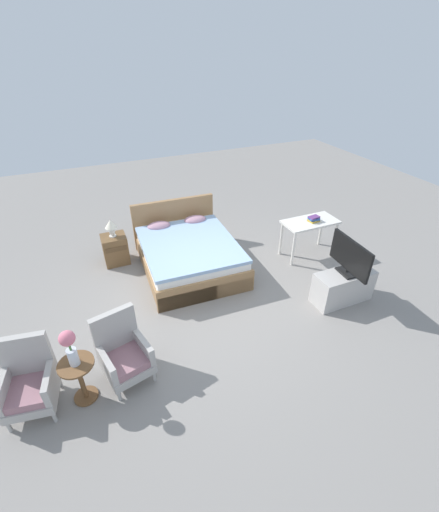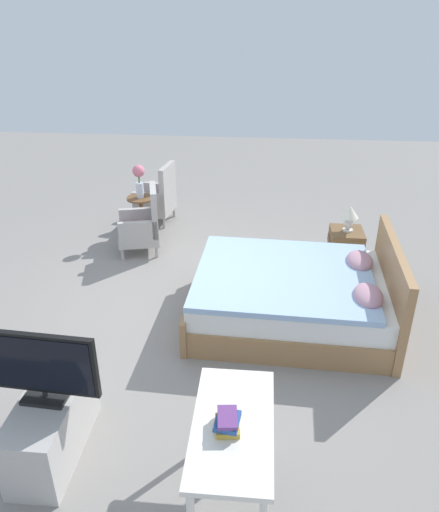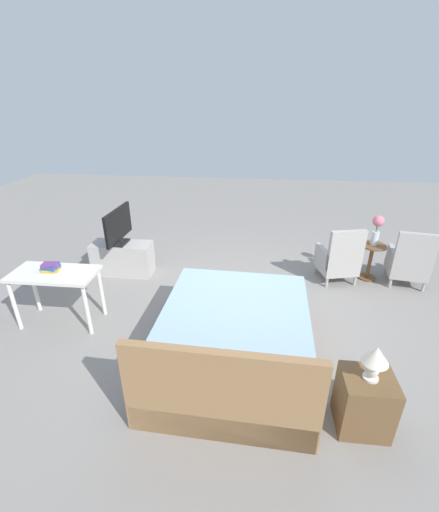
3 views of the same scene
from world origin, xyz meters
TOP-DOWN VIEW (x-y plane):
  - ground_plane at (0.00, 0.00)m, footprint 16.00×16.00m
  - bed at (0.01, 1.08)m, footprint 1.73×2.15m
  - armchair_by_window_left at (-2.55, -0.92)m, footprint 0.62×0.62m
  - armchair_by_window_right at (-1.50, -0.92)m, footprint 0.65×0.65m
  - side_table at (-2.02, -1.06)m, footprint 0.40×0.40m
  - flower_vase at (-2.02, -1.06)m, footprint 0.17×0.17m
  - nightstand at (-1.19, 1.77)m, footprint 0.44×0.41m
  - table_lamp at (-1.19, 1.77)m, footprint 0.22×0.22m
  - tv_stand at (1.96, -0.82)m, footprint 0.96×0.40m
  - tv_flatscreen at (1.97, -0.82)m, footprint 0.22×0.86m
  - vanity_desk at (2.27, 0.57)m, footprint 1.04×0.52m
  - book_stack at (2.31, 0.53)m, footprint 0.21×0.17m

SIDE VIEW (x-z plane):
  - ground_plane at x=0.00m, z-range 0.00..0.00m
  - tv_stand at x=1.96m, z-range 0.00..0.53m
  - nightstand at x=-1.19m, z-range 0.00..0.56m
  - bed at x=0.01m, z-range -0.18..0.78m
  - side_table at x=-2.02m, z-range 0.08..0.66m
  - armchair_by_window_left at x=-2.55m, z-range -0.09..0.83m
  - armchair_by_window_right at x=-1.50m, z-range -0.09..0.83m
  - vanity_desk at x=2.27m, z-range 0.26..0.99m
  - table_lamp at x=-1.19m, z-range 0.61..0.94m
  - book_stack at x=2.31m, z-range 0.73..0.83m
  - tv_flatscreen at x=1.97m, z-range 0.54..1.12m
  - flower_vase at x=-2.02m, z-range 0.64..1.12m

